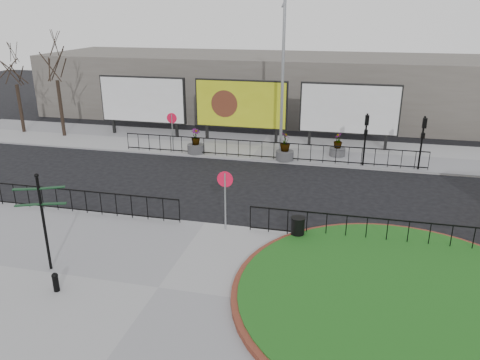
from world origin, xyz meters
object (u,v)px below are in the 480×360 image
(billboard_mid, at_px, (241,104))
(planter_b, at_px, (285,150))
(lamp_post, at_px, (283,75))
(litter_bin, at_px, (298,228))
(bollard, at_px, (56,281))
(fingerpost_sign, at_px, (42,213))
(planter_c, at_px, (338,148))
(planter_a, at_px, (196,145))

(billboard_mid, relative_size, planter_b, 3.76)
(lamp_post, xyz_separation_m, litter_bin, (2.43, -11.60, -4.25))
(bollard, height_order, planter_b, planter_b)
(billboard_mid, bearing_deg, fingerpost_sign, -98.19)
(billboard_mid, xyz_separation_m, planter_c, (6.49, -2.02, -1.97))
(planter_b, bearing_deg, lamp_post, 107.12)
(litter_bin, bearing_deg, fingerpost_sign, -152.49)
(fingerpost_sign, height_order, litter_bin, fingerpost_sign)
(litter_bin, height_order, planter_c, planter_c)
(planter_a, bearing_deg, planter_c, 9.60)
(planter_a, bearing_deg, billboard_mid, 59.36)
(billboard_mid, bearing_deg, planter_a, -120.64)
(planter_a, height_order, planter_c, planter_a)
(planter_b, xyz_separation_m, planter_c, (2.99, 1.56, -0.11))
(billboard_mid, distance_m, planter_b, 5.34)
(lamp_post, distance_m, planter_c, 5.46)
(fingerpost_sign, distance_m, bollard, 2.31)
(fingerpost_sign, distance_m, planter_c, 18.20)
(lamp_post, relative_size, fingerpost_sign, 2.66)
(planter_c, bearing_deg, fingerpost_sign, -119.91)
(litter_bin, relative_size, planter_a, 0.59)
(planter_b, relative_size, planter_c, 1.16)
(planter_b, distance_m, planter_c, 3.37)
(bollard, xyz_separation_m, litter_bin, (6.99, 5.32, 0.11))
(bollard, distance_m, planter_a, 15.44)
(lamp_post, height_order, fingerpost_sign, lamp_post)
(billboard_mid, bearing_deg, bollard, -94.71)
(fingerpost_sign, xyz_separation_m, planter_a, (0.50, 14.27, -1.56))
(billboard_mid, xyz_separation_m, bollard, (-1.56, -18.89, -2.13))
(bollard, height_order, planter_a, planter_a)
(lamp_post, height_order, planter_b, lamp_post)
(lamp_post, bearing_deg, planter_c, -0.72)
(lamp_post, distance_m, planter_a, 6.72)
(bollard, distance_m, planter_c, 18.69)
(litter_bin, bearing_deg, planter_c, 84.79)
(lamp_post, distance_m, litter_bin, 12.59)
(fingerpost_sign, bearing_deg, planter_b, 48.50)
(billboard_mid, bearing_deg, litter_bin, -68.17)
(litter_bin, bearing_deg, billboard_mid, 111.83)
(billboard_mid, height_order, planter_b, billboard_mid)
(billboard_mid, xyz_separation_m, fingerpost_sign, (-2.55, -17.73, -0.38))
(lamp_post, height_order, litter_bin, lamp_post)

